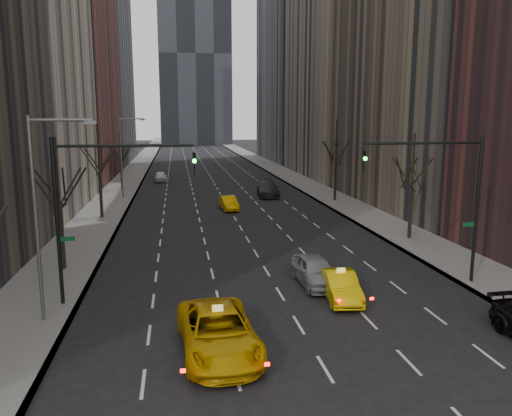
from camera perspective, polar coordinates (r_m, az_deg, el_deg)
name	(u,v)px	position (r m, az deg, el deg)	size (l,w,h in m)	color
sidewalk_left	(132,174)	(83.04, -13.95, 3.75)	(4.50, 320.00, 0.15)	slate
sidewalk_right	(281,172)	(84.54, 2.86, 4.15)	(4.50, 320.00, 0.15)	slate
bld_left_far	(57,26)	(80.99, -21.81, 18.76)	(14.00, 28.00, 44.00)	brown
bld_left_deep	(89,11)	(111.47, -18.56, 20.58)	(14.00, 30.00, 60.00)	slate
bld_right_far	(350,11)	(82.34, 10.73, 21.26)	(14.00, 28.00, 50.00)	tan
bld_right_deep	(301,22)	(112.30, 5.13, 20.44)	(14.00, 30.00, 58.00)	slate
tree_lw_b	(60,210)	(31.47, -21.51, -0.19)	(3.36, 3.50, 7.82)	black
tree_lw_c	(100,174)	(47.02, -17.43, 3.68)	(3.36, 3.50, 8.74)	black
tree_lw_d	(121,162)	(64.84, -15.16, 5.05)	(3.36, 3.50, 7.36)	black
tree_rw_b	(412,191)	(38.67, 17.36, 1.88)	(3.36, 3.50, 7.82)	black
tree_rw_c	(336,165)	(55.22, 9.09, 4.93)	(3.36, 3.50, 8.74)	black
traffic_mast_left	(93,194)	(24.82, -18.16, 1.53)	(6.69, 0.39, 8.00)	black
traffic_mast_right	(449,186)	(28.35, 21.23, 2.37)	(6.69, 0.39, 8.00)	black
streetlight_near	(43,199)	(23.22, -23.16, 0.97)	(2.83, 0.22, 9.00)	slate
streetlight_far	(124,149)	(57.63, -14.82, 6.51)	(2.83, 0.22, 9.00)	slate
taxi_suv	(218,332)	(19.99, -4.33, -13.92)	(2.84, 6.16, 1.71)	#D89F04
taxi_sedan	(341,286)	(25.76, 9.64, -8.76)	(1.49, 4.27, 1.41)	yellow
silver_sedan_ahead	(315,271)	(27.70, 6.77, -7.12)	(1.88, 4.68, 1.59)	gray
far_taxi	(229,203)	(49.79, -3.16, 0.57)	(1.43, 4.10, 1.35)	#FFB805
far_suv_grey	(268,189)	(58.42, 1.37, 2.20)	(2.42, 5.95, 1.73)	#2F2E34
far_car_white	(161,176)	(73.34, -10.86, 3.56)	(1.72, 4.27, 1.45)	silver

